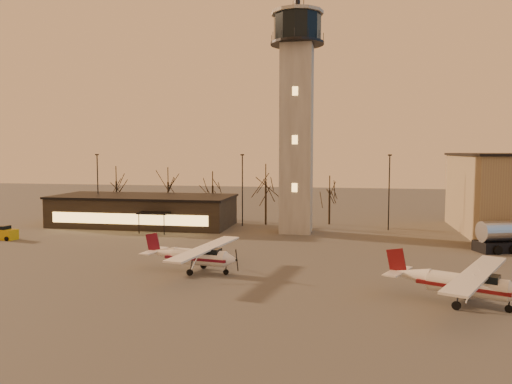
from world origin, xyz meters
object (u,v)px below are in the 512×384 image
at_px(cessna_front, 469,289).
at_px(service_cart, 6,234).
at_px(control_tower, 297,106).
at_px(terminal, 143,210).
at_px(cessna_rear, 201,260).

relative_size(cessna_front, service_cart, 4.24).
distance_m(control_tower, cessna_front, 35.73).
bearing_deg(service_cart, cessna_front, -9.59).
bearing_deg(cessna_front, control_tower, 142.42).
relative_size(terminal, cessna_front, 2.10).
relative_size(cessna_rear, service_cart, 4.18).
bearing_deg(service_cart, cessna_rear, -12.45).
distance_m(terminal, cessna_front, 48.04).
xyz_separation_m(cessna_front, cessna_rear, (-20.81, 5.68, -0.07)).
distance_m(cessna_front, service_cart, 51.53).
bearing_deg(cessna_rear, cessna_front, -5.95).
xyz_separation_m(control_tower, cessna_front, (14.95, -28.70, -15.14)).
height_order(terminal, service_cart, terminal).
bearing_deg(cessna_front, terminal, 165.19).
xyz_separation_m(control_tower, cessna_rear, (-5.86, -23.02, -15.21)).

